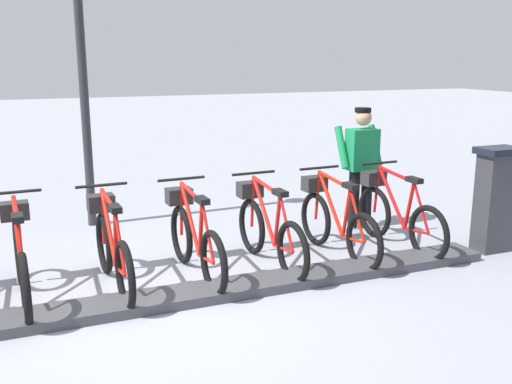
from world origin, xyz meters
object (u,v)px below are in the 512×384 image
Objects in this scene: bike_docked_1 at (335,221)px; bike_docked_2 at (268,229)px; bike_docked_0 at (396,213)px; lamp_post at (79,18)px; bike_docked_4 at (112,247)px; bike_docked_3 at (194,238)px; payment_kiosk at (495,198)px; worker_near_rack at (361,163)px; bike_docked_5 at (20,258)px.

bike_docked_1 is 0.87m from bike_docked_2.
bike_docked_0 and bike_docked_2 have the same top height.
lamp_post reaches higher than bike_docked_2.
bike_docked_3 is at bearing -90.00° from bike_docked_4.
bike_docked_1 is at bearing -133.83° from lamp_post.
payment_kiosk is at bearing -98.99° from bike_docked_3.
bike_docked_2 is 3.79m from lamp_post.
worker_near_rack reaches higher than bike_docked_4.
worker_near_rack is at bearing -63.25° from bike_docked_2.
bike_docked_1 is at bearing -90.00° from bike_docked_2.
bike_docked_0 is 4.81m from lamp_post.
bike_docked_2 is at bearing -90.00° from bike_docked_4.
lamp_post is at bearing 65.90° from worker_near_rack.
payment_kiosk is at bearing -146.32° from worker_near_rack.
bike_docked_1 is 1.36m from worker_near_rack.
bike_docked_2 and bike_docked_3 have the same top height.
worker_near_rack is (0.89, -0.90, 0.48)m from bike_docked_1.
worker_near_rack is at bearing -114.10° from lamp_post.
bike_docked_3 is at bearing -90.00° from bike_docked_5.
bike_docked_4 is (0.00, 0.87, 0.00)m from bike_docked_3.
lamp_post is at bearing 55.76° from payment_kiosk.
bike_docked_4 is (0.00, 2.61, 0.00)m from bike_docked_1.
bike_docked_0 is 1.00× the size of bike_docked_2.
bike_docked_1 is at bearing 73.07° from payment_kiosk.
bike_docked_0 is at bearing -90.00° from bike_docked_3.
bike_docked_5 is (0.00, 2.61, 0.00)m from bike_docked_2.
bike_docked_5 is 0.39× the size of lamp_post.
lamp_post is at bearing -1.82° from bike_docked_4.
payment_kiosk reaches higher than bike_docked_1.
bike_docked_0 is 1.00× the size of bike_docked_4.
bike_docked_2 is 0.39× the size of lamp_post.
bike_docked_4 is (0.00, 3.48, 0.00)m from bike_docked_0.
bike_docked_1 and bike_docked_5 have the same top height.
worker_near_rack reaches higher than payment_kiosk.
bike_docked_2 is at bearing -145.63° from lamp_post.
bike_docked_1 is at bearing -90.00° from bike_docked_3.
bike_docked_1 and bike_docked_4 have the same top height.
bike_docked_0 is 1.00× the size of bike_docked_1.
bike_docked_2 is (0.00, 1.74, 0.00)m from bike_docked_0.
bike_docked_0 is at bearing -90.00° from bike_docked_4.
bike_docked_2 is (0.00, 0.87, 0.00)m from bike_docked_1.
bike_docked_2 and bike_docked_4 have the same top height.
payment_kiosk is 3.67m from bike_docked_3.
bike_docked_5 is at bearing 90.00° from bike_docked_3.
lamp_post is (2.43, 1.66, 2.39)m from bike_docked_2.
bike_docked_3 is (0.57, 3.62, -0.24)m from payment_kiosk.
lamp_post is at bearing -21.29° from bike_docked_5.
payment_kiosk is 0.74× the size of bike_docked_5.
bike_docked_0 is at bearing -90.00° from bike_docked_1.
payment_kiosk is 4.53m from bike_docked_4.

